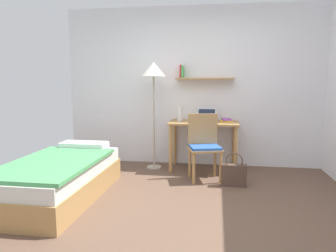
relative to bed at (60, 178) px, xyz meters
name	(u,v)px	position (x,y,z in m)	size (l,w,h in m)	color
ground_plane	(183,211)	(1.50, -0.18, -0.24)	(5.28, 5.28, 0.00)	brown
wall_back	(197,87)	(1.50, 1.85, 1.06)	(4.40, 0.27, 2.60)	white
bed	(60,178)	(0.00, 0.00, 0.00)	(0.93, 1.86, 0.54)	#B2844C
desk	(204,131)	(1.64, 1.52, 0.38)	(1.07, 0.58, 0.76)	#B2844C
desk_chair	(204,144)	(1.67, 1.02, 0.27)	(0.53, 0.49, 0.93)	#B2844C
standing_lamp	(154,76)	(0.85, 1.46, 1.24)	(0.37, 0.37, 1.69)	#B2A893
laptop	(207,118)	(1.68, 1.58, 0.57)	(0.30, 0.23, 0.21)	#B7BABF
water_bottle	(180,114)	(1.26, 1.52, 0.63)	(0.07, 0.07, 0.22)	silver
book_stack	(226,120)	(1.99, 1.56, 0.55)	(0.19, 0.23, 0.05)	gold
handbag	(234,174)	(2.08, 0.75, -0.08)	(0.33, 0.11, 0.45)	#4C382D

